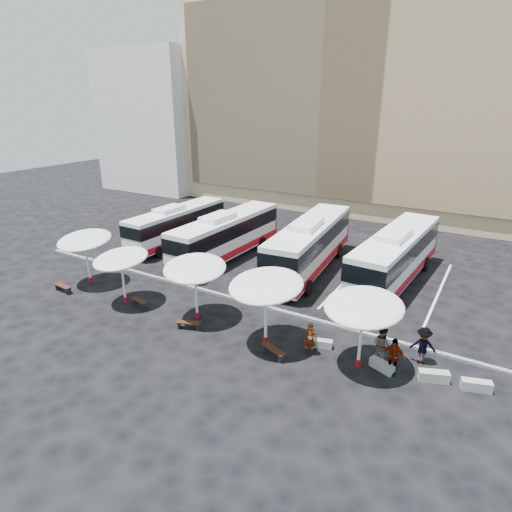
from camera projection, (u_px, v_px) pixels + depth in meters
The scene contains 26 objects.
ground at pixel (219, 299), 27.39m from camera, with size 120.00×120.00×0.00m, color black.
sandstone_building at pixel (377, 93), 48.70m from camera, with size 42.00×18.25×29.60m.
apartment_block at pixel (169, 121), 60.16m from camera, with size 14.00×14.00×18.00m, color silver.
curb_divider at pixel (223, 295), 27.77m from camera, with size 34.00×0.25×0.15m, color black.
bay_lines at pixel (277, 261), 33.85m from camera, with size 24.15×12.00×0.01m.
bus_0 at pixel (177, 224), 37.42m from camera, with size 2.68×10.89×3.44m.
bus_1 at pixel (226, 235), 33.91m from camera, with size 3.02×11.94×3.77m.
bus_2 at pixel (310, 244), 31.39m from camera, with size 3.83×12.88×4.03m.
bus_3 at pixel (396, 255), 29.19m from camera, with size 3.50×12.65×3.97m.
sunshade_0 at pixel (85, 240), 28.71m from camera, with size 4.05×4.09×3.70m.
sunshade_1 at pixel (121, 259), 25.95m from camera, with size 3.95×3.99×3.48m.
sunshade_2 at pixel (195, 268), 23.97m from camera, with size 4.69×4.72×3.71m.
sunshade_3 at pixel (266, 286), 21.28m from camera, with size 4.49×4.53×3.96m.
sunshade_4 at pixel (364, 307), 19.43m from camera, with size 4.18×4.22×3.79m.
wood_bench_0 at pixel (63, 287), 28.37m from camera, with size 1.51×0.50×0.45m.
wood_bench_1 at pixel (139, 301), 26.43m from camera, with size 1.37×0.61×0.41m.
wood_bench_2 at pixel (188, 324), 23.82m from camera, with size 1.44×0.83×0.43m.
wood_bench_3 at pixel (274, 350), 21.27m from camera, with size 1.52×0.89×0.45m.
conc_bench_0 at pixel (321, 344), 22.11m from camera, with size 1.13×0.38×0.42m, color gray.
conc_bench_1 at pixel (382, 366), 20.26m from camera, with size 1.22×0.41×0.46m, color gray.
conc_bench_2 at pixel (434, 376), 19.46m from camera, with size 1.33×0.44×0.50m, color gray.
conc_bench_3 at pixel (476, 385), 18.86m from camera, with size 1.27×0.42×0.48m, color gray.
passenger_0 at pixel (310, 339), 21.30m from camera, with size 0.63×0.41×1.73m, color black.
passenger_1 at pixel (382, 345), 20.60m from camera, with size 0.94×0.73×1.93m, color black.
passenger_2 at pixel (393, 356), 19.75m from camera, with size 1.10×0.46×1.88m, color black.
passenger_3 at pixel (423, 346), 20.56m from camera, with size 1.24×0.71×1.92m, color black.
Camera 1 is at (14.58, -20.07, 12.20)m, focal length 30.00 mm.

